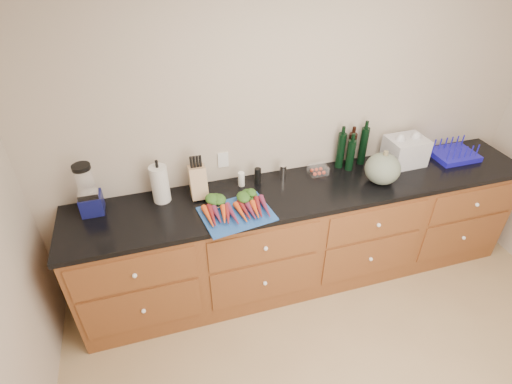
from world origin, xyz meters
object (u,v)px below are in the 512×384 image
object	(u,v)px
paper_towel	(160,184)
knife_block	(198,182)
squash	(383,169)
dish_rack	(454,153)
carrots	(235,207)
blender_appliance	(88,192)
tomato_box	(318,170)
cutting_board	(237,214)

from	to	relation	value
paper_towel	knife_block	size ratio (longest dim) A/B	1.18
squash	dish_rack	world-z (taller)	squash
carrots	blender_appliance	size ratio (longest dim) A/B	1.14
squash	blender_appliance	bearing A→B (deg)	173.59
squash	tomato_box	distance (m)	0.49
carrots	knife_block	world-z (taller)	knife_block
blender_appliance	tomato_box	world-z (taller)	blender_appliance
paper_towel	knife_block	world-z (taller)	paper_towel
cutting_board	carrots	size ratio (longest dim) A/B	1.10
cutting_board	blender_appliance	bearing A→B (deg)	161.54
squash	dish_rack	xyz separation A→B (m)	(0.80, 0.16, -0.08)
paper_towel	tomato_box	size ratio (longest dim) A/B	1.97
cutting_board	tomato_box	world-z (taller)	tomato_box
cutting_board	tomato_box	bearing A→B (deg)	23.56
squash	cutting_board	bearing A→B (deg)	-176.14
cutting_board	carrots	distance (m)	0.05
knife_block	paper_towel	bearing A→B (deg)	175.73
cutting_board	knife_block	xyz separation A→B (m)	(-0.21, 0.30, 0.11)
tomato_box	paper_towel	bearing A→B (deg)	-179.54
cutting_board	knife_block	world-z (taller)	knife_block
blender_appliance	knife_block	xyz separation A→B (m)	(0.74, -0.02, -0.05)
carrots	dish_rack	size ratio (longest dim) A/B	1.21
dish_rack	knife_block	bearing A→B (deg)	178.43
squash	dish_rack	size ratio (longest dim) A/B	0.75
cutting_board	paper_towel	xyz separation A→B (m)	(-0.48, 0.32, 0.13)
cutting_board	tomato_box	distance (m)	0.83
blender_appliance	tomato_box	bearing A→B (deg)	0.40
knife_block	dish_rack	bearing A→B (deg)	-1.57
carrots	paper_towel	world-z (taller)	paper_towel
dish_rack	squash	bearing A→B (deg)	-168.66
paper_towel	dish_rack	size ratio (longest dim) A/B	0.79
knife_block	tomato_box	distance (m)	0.97
squash	paper_towel	xyz separation A→B (m)	(-1.65, 0.24, 0.02)
carrots	blender_appliance	bearing A→B (deg)	163.84
squash	knife_block	bearing A→B (deg)	170.91
carrots	squash	size ratio (longest dim) A/B	1.62
blender_appliance	paper_towel	world-z (taller)	blender_appliance
cutting_board	knife_block	bearing A→B (deg)	124.76
cutting_board	paper_towel	world-z (taller)	paper_towel
blender_appliance	dish_rack	distance (m)	2.93
cutting_board	carrots	xyz separation A→B (m)	(0.00, 0.04, 0.03)
blender_appliance	knife_block	distance (m)	0.75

